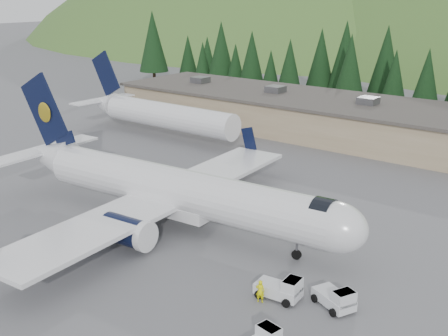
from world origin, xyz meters
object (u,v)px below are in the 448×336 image
airliner (172,190)px  ramp_worker (260,291)px  second_airliner (155,113)px  baggage_tug_b (336,299)px  baggage_tug_a (282,289)px  terminal_building (334,117)px

airliner → ramp_worker: 15.01m
second_airliner → baggage_tug_b: size_ratio=8.24×
second_airliner → baggage_tug_b: (41.79, -25.62, -2.61)m
second_airliner → baggage_tug_b: bearing=-31.5°
baggage_tug_b → baggage_tug_a: bearing=-136.7°
baggage_tug_a → baggage_tug_b: baggage_tug_a is taller
second_airliner → airliner: bearing=-42.8°
terminal_building → ramp_worker: bearing=-68.4°
second_airliner → baggage_tug_a: (38.31, -26.79, -2.58)m
baggage_tug_a → ramp_worker: 1.57m
terminal_building → ramp_worker: size_ratio=43.69×
second_airliner → ramp_worker: (37.39, -28.05, -2.51)m
baggage_tug_a → second_airliner: bearing=139.5°
second_airliner → terminal_building: 25.55m
airliner → baggage_tug_a: 15.43m
baggage_tug_a → ramp_worker: (-0.92, -1.27, 0.07)m
airliner → baggage_tug_a: airliner is taller
baggage_tug_b → terminal_building: bearing=142.5°
second_airliner → terminal_building: second_airliner is taller
ramp_worker → baggage_tug_a: bearing=-148.4°
baggage_tug_a → baggage_tug_b: 3.67m
airliner → baggage_tug_b: (17.95, -3.53, -2.58)m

